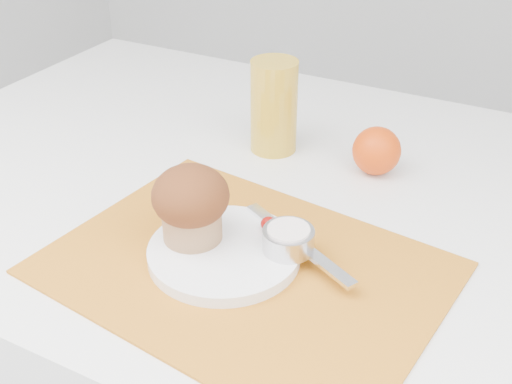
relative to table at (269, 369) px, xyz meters
The scene contains 11 objects.
table is the anchor object (origin of this frame).
placemat 0.43m from the table, 72.84° to the right, with size 0.44×0.32×0.00m, color #C7731B.
plate 0.43m from the table, 81.03° to the right, with size 0.18×0.18×0.01m, color white.
ramekin 0.44m from the table, 57.79° to the right, with size 0.06×0.06×0.03m, color #BBBBBF.
cream 0.46m from the table, 57.79° to the right, with size 0.05×0.05×0.01m, color white.
raspberry_near 0.43m from the table, 65.48° to the right, with size 0.02×0.02×0.02m, color #630502.
raspberry_far 0.43m from the table, 61.10° to the right, with size 0.02×0.02×0.02m, color #4F0203.
butter_knife 0.43m from the table, 53.69° to the right, with size 0.19×0.02×0.00m, color white.
orange 0.44m from the table, 39.14° to the left, with size 0.07×0.07×0.07m, color #E44408.
juice_glass 0.46m from the table, 115.50° to the left, with size 0.07×0.07×0.14m, color gold.
muffin 0.48m from the table, 94.37° to the right, with size 0.09×0.09×0.09m.
Camera 1 is at (0.34, -0.65, 1.21)m, focal length 45.00 mm.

